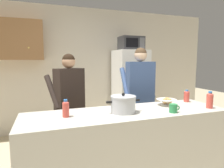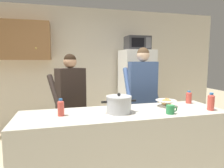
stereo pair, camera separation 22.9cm
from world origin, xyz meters
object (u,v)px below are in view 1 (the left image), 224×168
bottle_far_corner (210,100)px  bottle_mid_counter (66,108)px  person_by_sink (140,88)px  coffee_mug (173,108)px  bread_bowl (166,102)px  person_near_pot (69,96)px  refrigerator (130,90)px  cooking_pot (123,104)px  bottle_near_edge (187,96)px  microwave (131,43)px

bottle_far_corner → bottle_mid_counter: bearing=173.3°
bottle_far_corner → person_by_sink: bearing=113.9°
coffee_mug → bread_bowl: size_ratio=0.51×
bottle_far_corner → person_near_pot: bearing=146.5°
refrigerator → cooking_pot: refrigerator is taller
bottle_near_edge → refrigerator: bearing=93.6°
cooking_pot → bread_bowl: 0.67m
person_near_pot → person_by_sink: 1.11m
cooking_pot → coffee_mug: bearing=-19.4°
person_by_sink → person_near_pot: bearing=177.8°
bread_bowl → person_near_pot: bearing=147.5°
person_near_pot → cooking_pot: person_near_pot is taller
coffee_mug → bottle_far_corner: 0.54m
microwave → bread_bowl: size_ratio=1.87×
microwave → coffee_mug: bearing=-101.6°
refrigerator → person_near_pot: (-1.43, -1.02, 0.13)m
refrigerator → bread_bowl: refrigerator is taller
person_by_sink → bottle_near_edge: (0.42, -0.59, -0.06)m
refrigerator → bread_bowl: 1.77m
coffee_mug → bread_bowl: (0.13, 0.32, 0.00)m
refrigerator → bread_bowl: size_ratio=6.64×
bread_bowl → bottle_near_edge: 0.41m
refrigerator → person_by_sink: 1.12m
cooking_pot → person_by_sink: bearing=52.4°
person_by_sink → cooking_pot: size_ratio=4.31×
refrigerator → bottle_near_edge: size_ratio=10.11×
microwave → person_by_sink: microwave is taller
cooking_pot → bottle_mid_counter: (-0.62, 0.03, -0.01)m
refrigerator → coffee_mug: bearing=-101.5°
cooking_pot → person_near_pot: bearing=119.4°
bottle_mid_counter → refrigerator: bearing=49.6°
bottle_mid_counter → bottle_near_edge: bearing=6.6°
person_by_sink → coffee_mug: 1.01m
person_by_sink → cooking_pot: person_by_sink is taller
person_by_sink → cooking_pot: (-0.63, -0.81, -0.05)m
person_near_pot → cooking_pot: 0.98m
bread_bowl → bottle_far_corner: bottle_far_corner is taller
person_near_pot → bottle_far_corner: person_near_pot is taller
coffee_mug → bottle_near_edge: bearing=38.2°
person_near_pot → bottle_near_edge: (1.53, -0.63, 0.02)m
refrigerator → coffee_mug: refrigerator is taller
cooking_pot → bottle_near_edge: (1.05, 0.22, -0.01)m
bread_bowl → bottle_far_corner: 0.50m
bottle_near_edge → person_near_pot: bearing=157.6°
refrigerator → person_by_sink: refrigerator is taller
refrigerator → bottle_far_corner: bearing=-86.8°
coffee_mug → bread_bowl: bearing=68.0°
microwave → refrigerator: bearing=90.1°
refrigerator → bottle_near_edge: (0.10, -1.65, 0.15)m
bottle_near_edge → coffee_mug: bearing=-141.8°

